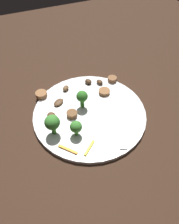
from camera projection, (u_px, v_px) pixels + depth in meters
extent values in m
plane|color=black|center=(90.00, 115.00, 0.58)|extent=(1.40, 1.40, 0.00)
cylinder|color=white|center=(90.00, 113.00, 0.58)|extent=(0.30, 0.30, 0.01)
cube|color=silver|center=(118.00, 114.00, 0.57)|extent=(0.14, 0.06, 0.00)
cube|color=silver|center=(123.00, 143.00, 0.51)|extent=(0.04, 0.03, 0.00)
cylinder|color=#408630|center=(54.00, 129.00, 0.52)|extent=(0.01, 0.01, 0.03)
sphere|color=#387A2D|center=(52.00, 122.00, 0.50)|extent=(0.04, 0.04, 0.04)
cylinder|color=#408630|center=(76.00, 132.00, 0.52)|extent=(0.01, 0.01, 0.02)
sphere|color=#387A2D|center=(76.00, 127.00, 0.50)|extent=(0.03, 0.03, 0.03)
cylinder|color=#347525|center=(82.00, 103.00, 0.57)|extent=(0.01, 0.01, 0.03)
sphere|color=#2D6B23|center=(82.00, 96.00, 0.56)|extent=(0.03, 0.03, 0.03)
cylinder|color=brown|center=(104.00, 92.00, 0.62)|extent=(0.04, 0.04, 0.01)
cylinder|color=brown|center=(72.00, 114.00, 0.56)|extent=(0.04, 0.04, 0.01)
cylinder|color=brown|center=(41.00, 94.00, 0.61)|extent=(0.03, 0.03, 0.01)
cylinder|color=brown|center=(112.00, 79.00, 0.65)|extent=(0.03, 0.03, 0.01)
ellipsoid|color=brown|center=(66.00, 88.00, 0.63)|extent=(0.03, 0.03, 0.01)
ellipsoid|color=#422B19|center=(88.00, 82.00, 0.64)|extent=(0.03, 0.03, 0.01)
ellipsoid|color=#4C331E|center=(51.00, 116.00, 0.56)|extent=(0.03, 0.03, 0.01)
ellipsoid|color=#4C331E|center=(59.00, 102.00, 0.59)|extent=(0.04, 0.04, 0.01)
ellipsoid|color=#422B19|center=(100.00, 82.00, 0.64)|extent=(0.03, 0.02, 0.01)
cube|color=yellow|center=(89.00, 148.00, 0.50)|extent=(0.03, 0.04, 0.00)
cube|color=orange|center=(68.00, 149.00, 0.49)|extent=(0.04, 0.04, 0.00)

